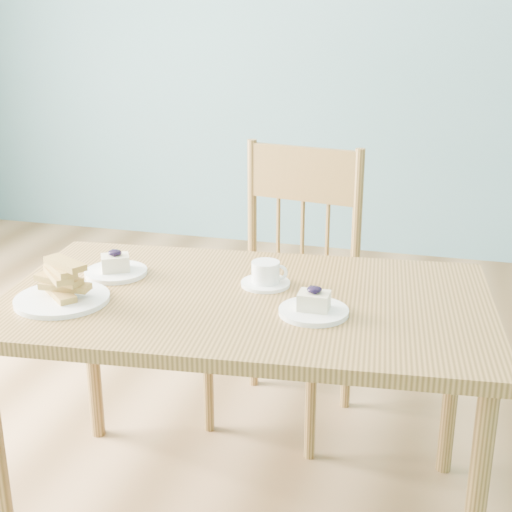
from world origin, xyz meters
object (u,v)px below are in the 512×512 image
dining_table (246,320)px  dining_chair (286,286)px  coffee_cup (266,275)px  biscotti_plate (61,288)px  cheesecake_plate_near (314,307)px  cheesecake_plate_far (116,268)px

dining_table → dining_chair: size_ratio=1.39×
coffee_cup → dining_table: bearing=-117.8°
coffee_cup → biscotti_plate: size_ratio=0.55×
dining_chair → cheesecake_plate_near: 0.72m
coffee_cup → dining_chair: bearing=87.4°
cheesecake_plate_far → dining_chair: bearing=53.5°
dining_table → biscotti_plate: 0.50m
cheesecake_plate_near → cheesecake_plate_far: 0.63m
cheesecake_plate_far → coffee_cup: size_ratio=1.31×
cheesecake_plate_near → coffee_cup: cheesecake_plate_near is taller
dining_table → biscotti_plate: size_ratio=5.52×
dining_table → cheesecake_plate_far: size_ratio=7.61×
cheesecake_plate_far → coffee_cup: (0.44, 0.03, 0.01)m
cheesecake_plate_far → cheesecake_plate_near: bearing=-11.8°
dining_table → cheesecake_plate_near: bearing=-24.5°
dining_table → coffee_cup: bearing=65.7°
dining_table → cheesecake_plate_near: cheesecake_plate_near is taller
dining_chair → coffee_cup: size_ratio=7.18×
cheesecake_plate_far → biscotti_plate: size_ratio=0.73×
cheesecake_plate_near → cheesecake_plate_far: (-0.61, 0.13, 0.00)m
coffee_cup → cheesecake_plate_near: bearing=-53.0°
cheesecake_plate_near → dining_table: bearing=161.1°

